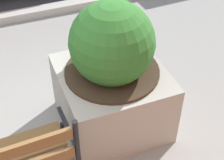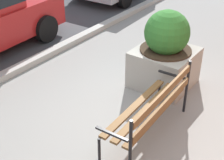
# 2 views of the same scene
# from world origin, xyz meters

# --- Properties ---
(ground_plane) EXTENTS (80.00, 80.00, 0.00)m
(ground_plane) POSITION_xyz_m (0.00, 0.00, 0.00)
(ground_plane) COLOR gray
(curb_stone) EXTENTS (60.00, 0.20, 0.12)m
(curb_stone) POSITION_xyz_m (0.00, 2.90, 0.06)
(curb_stone) COLOR #B2AFA8
(curb_stone) RESTS_ON ground
(park_bench) EXTENTS (1.82, 0.61, 0.95)m
(park_bench) POSITION_xyz_m (-0.10, -0.28, 0.54)
(park_bench) COLOR brown
(park_bench) RESTS_ON ground
(concrete_planter) EXTENTS (1.03, 1.03, 1.44)m
(concrete_planter) POSITION_xyz_m (1.37, 0.31, 0.64)
(concrete_planter) COLOR #A8A399
(concrete_planter) RESTS_ON ground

